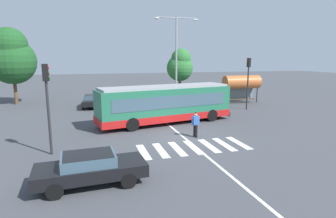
% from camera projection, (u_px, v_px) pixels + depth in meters
% --- Properties ---
extents(ground_plane, '(160.00, 160.00, 0.00)m').
position_uv_depth(ground_plane, '(183.00, 138.00, 18.37)').
color(ground_plane, '#424449').
extents(city_transit_bus, '(11.50, 4.69, 3.06)m').
position_uv_depth(city_transit_bus, '(166.00, 104.00, 22.23)').
color(city_transit_bus, black).
rests_on(city_transit_bus, ground_plane).
extents(pedestrian_crossing_street, '(0.58, 0.42, 1.72)m').
position_uv_depth(pedestrian_crossing_street, '(196.00, 123.00, 18.35)').
color(pedestrian_crossing_street, black).
rests_on(pedestrian_crossing_street, ground_plane).
extents(foreground_sedan, '(4.60, 2.08, 1.35)m').
position_uv_depth(foreground_sedan, '(90.00, 167.00, 11.42)').
color(foreground_sedan, black).
rests_on(foreground_sedan, ground_plane).
extents(parked_car_black, '(2.19, 4.64, 1.35)m').
position_uv_depth(parked_car_black, '(92.00, 100.00, 29.66)').
color(parked_car_black, black).
rests_on(parked_car_black, ground_plane).
extents(parked_car_red, '(2.34, 4.68, 1.35)m').
position_uv_depth(parked_car_red, '(120.00, 99.00, 30.46)').
color(parked_car_red, black).
rests_on(parked_car_red, ground_plane).
extents(parked_car_white, '(2.24, 4.65, 1.35)m').
position_uv_depth(parked_car_white, '(144.00, 98.00, 30.89)').
color(parked_car_white, black).
rests_on(parked_car_white, ground_plane).
extents(parked_car_champagne, '(2.21, 4.64, 1.35)m').
position_uv_depth(parked_car_champagne, '(164.00, 97.00, 32.00)').
color(parked_car_champagne, black).
rests_on(parked_car_champagne, ground_plane).
extents(parked_car_teal, '(2.13, 4.62, 1.35)m').
position_uv_depth(parked_car_teal, '(188.00, 96.00, 32.51)').
color(parked_car_teal, black).
rests_on(parked_car_teal, ground_plane).
extents(parked_car_blue, '(2.03, 4.58, 1.35)m').
position_uv_depth(parked_car_blue, '(208.00, 95.00, 33.40)').
color(parked_car_blue, black).
rests_on(parked_car_blue, ground_plane).
extents(traffic_light_near_corner, '(0.33, 0.32, 4.94)m').
position_uv_depth(traffic_light_near_corner, '(47.00, 95.00, 14.60)').
color(traffic_light_near_corner, '#28282B').
rests_on(traffic_light_near_corner, ground_plane).
extents(traffic_light_far_corner, '(0.33, 0.32, 5.24)m').
position_uv_depth(traffic_light_far_corner, '(248.00, 76.00, 27.81)').
color(traffic_light_far_corner, '#28282B').
rests_on(traffic_light_far_corner, ground_plane).
extents(bus_stop_shelter, '(4.40, 1.54, 3.25)m').
position_uv_depth(bus_stop_shelter, '(242.00, 83.00, 32.11)').
color(bus_stop_shelter, '#28282B').
rests_on(bus_stop_shelter, ground_plane).
extents(twin_arm_street_lamp, '(4.97, 0.32, 9.64)m').
position_uv_depth(twin_arm_street_lamp, '(176.00, 52.00, 30.19)').
color(twin_arm_street_lamp, '#939399').
rests_on(twin_arm_street_lamp, ground_plane).
extents(background_tree_left, '(5.10, 5.10, 8.56)m').
position_uv_depth(background_tree_left, '(12.00, 57.00, 30.60)').
color(background_tree_left, brown).
rests_on(background_tree_left, ground_plane).
extents(background_tree_right, '(3.47, 3.47, 6.46)m').
position_uv_depth(background_tree_right, '(180.00, 65.00, 36.14)').
color(background_tree_right, brown).
rests_on(background_tree_right, ground_plane).
extents(crosswalk_painted_stripes, '(6.51, 2.66, 0.01)m').
position_uv_depth(crosswalk_painted_stripes, '(193.00, 147.00, 16.40)').
color(crosswalk_painted_stripes, silver).
rests_on(crosswalk_painted_stripes, ground_plane).
extents(lane_center_line, '(0.16, 24.00, 0.01)m').
position_uv_depth(lane_center_line, '(175.00, 130.00, 20.28)').
color(lane_center_line, silver).
rests_on(lane_center_line, ground_plane).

